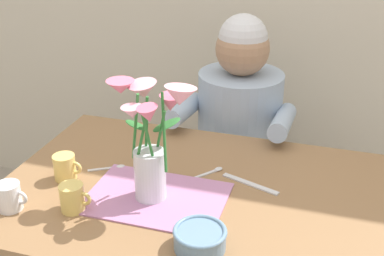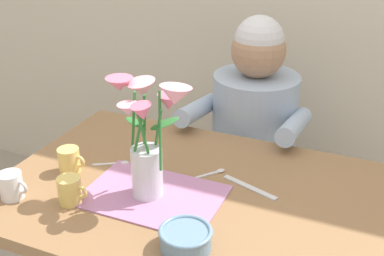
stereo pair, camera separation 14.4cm
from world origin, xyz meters
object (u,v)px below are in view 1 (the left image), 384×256
at_px(ceramic_bowl, 200,238).
at_px(coffee_cup, 73,198).
at_px(seated_person, 238,150).
at_px(tea_cup, 10,197).
at_px(flower_vase, 151,136).
at_px(ceramic_mug, 65,167).
at_px(dinner_knife, 250,184).

height_order(ceramic_bowl, coffee_cup, coffee_cup).
relative_size(seated_person, tea_cup, 12.20).
bearing_deg(tea_cup, flower_vase, 25.82).
xyz_separation_m(flower_vase, ceramic_mug, (-0.30, 0.02, -0.16)).
bearing_deg(seated_person, tea_cup, -122.96).
relative_size(ceramic_bowl, ceramic_mug, 1.46).
height_order(seated_person, tea_cup, seated_person).
xyz_separation_m(seated_person, flower_vase, (-0.11, -0.68, 0.38)).
bearing_deg(dinner_knife, coffee_cup, -129.12).
distance_m(seated_person, ceramic_bowl, 0.89).
xyz_separation_m(ceramic_bowl, ceramic_mug, (-0.49, 0.20, 0.01)).
distance_m(seated_person, tea_cup, 1.00).
distance_m(ceramic_mug, coffee_cup, 0.18).
xyz_separation_m(flower_vase, coffee_cup, (-0.19, -0.13, -0.16)).
bearing_deg(ceramic_mug, tea_cup, -108.51).
bearing_deg(coffee_cup, ceramic_mug, 126.78).
bearing_deg(ceramic_bowl, seated_person, 95.62).
bearing_deg(dinner_knife, tea_cup, -133.21).
bearing_deg(dinner_knife, flower_vase, -130.78).
bearing_deg(tea_cup, ceramic_bowl, -0.55).
bearing_deg(tea_cup, dinner_knife, 27.61).
bearing_deg(dinner_knife, ceramic_bowl, -81.84).
distance_m(flower_vase, ceramic_mug, 0.34).
height_order(flower_vase, coffee_cup, flower_vase).
relative_size(ceramic_bowl, dinner_knife, 0.72).
xyz_separation_m(seated_person, ceramic_bowl, (0.08, -0.86, 0.21)).
height_order(dinner_knife, coffee_cup, coffee_cup).
bearing_deg(ceramic_mug, seated_person, 58.86).
xyz_separation_m(seated_person, tea_cup, (-0.47, -0.86, 0.22)).
bearing_deg(seated_person, coffee_cup, -114.50).
xyz_separation_m(ceramic_mug, coffee_cup, (0.11, -0.14, 0.00)).
relative_size(seated_person, flower_vase, 3.18).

